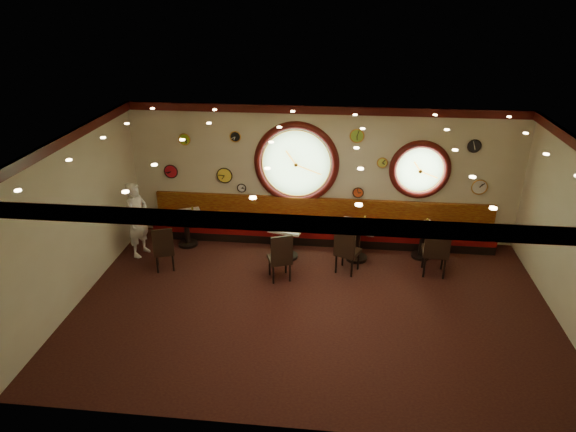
# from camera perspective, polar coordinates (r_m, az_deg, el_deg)

# --- Properties ---
(floor) EXTENTS (9.00, 6.00, 0.00)m
(floor) POSITION_cam_1_polar(r_m,az_deg,el_deg) (9.97, 2.71, -9.92)
(floor) COLOR black
(floor) RESTS_ON ground
(ceiling) EXTENTS (9.00, 6.00, 0.02)m
(ceiling) POSITION_cam_1_polar(r_m,az_deg,el_deg) (8.60, 3.13, 8.01)
(ceiling) COLOR #B29332
(ceiling) RESTS_ON wall_back
(wall_back) EXTENTS (9.00, 0.02, 3.20)m
(wall_back) POSITION_cam_1_polar(r_m,az_deg,el_deg) (11.94, 3.81, 4.64)
(wall_back) COLOR beige
(wall_back) RESTS_ON floor
(wall_front) EXTENTS (9.00, 0.02, 3.20)m
(wall_front) POSITION_cam_1_polar(r_m,az_deg,el_deg) (6.61, 1.23, -13.00)
(wall_front) COLOR beige
(wall_front) RESTS_ON floor
(wall_left) EXTENTS (0.02, 6.00, 3.20)m
(wall_left) POSITION_cam_1_polar(r_m,az_deg,el_deg) (10.41, -22.66, -0.33)
(wall_left) COLOR beige
(wall_left) RESTS_ON floor
(molding_back) EXTENTS (9.00, 0.10, 0.18)m
(molding_back) POSITION_cam_1_polar(r_m,az_deg,el_deg) (11.47, 4.01, 11.67)
(molding_back) COLOR #3A0B0A
(molding_back) RESTS_ON wall_back
(molding_front) EXTENTS (9.00, 0.10, 0.18)m
(molding_front) POSITION_cam_1_polar(r_m,az_deg,el_deg) (5.86, 1.41, -0.88)
(molding_front) COLOR #3A0B0A
(molding_front) RESTS_ON wall_back
(molding_left) EXTENTS (0.10, 6.00, 0.18)m
(molding_left) POSITION_cam_1_polar(r_m,az_deg,el_deg) (9.90, -23.80, 7.63)
(molding_left) COLOR #3A0B0A
(molding_left) RESTS_ON wall_back
(banquette_base) EXTENTS (8.00, 0.55, 0.20)m
(banquette_base) POSITION_cam_1_polar(r_m,az_deg,el_deg) (12.27, 3.56, -2.41)
(banquette_base) COLOR black
(banquette_base) RESTS_ON floor
(banquette_seat) EXTENTS (8.00, 0.55, 0.30)m
(banquette_seat) POSITION_cam_1_polar(r_m,az_deg,el_deg) (12.16, 3.59, -1.36)
(banquette_seat) COLOR #5B0709
(banquette_seat) RESTS_ON banquette_base
(banquette_back) EXTENTS (8.00, 0.10, 0.55)m
(banquette_back) POSITION_cam_1_polar(r_m,az_deg,el_deg) (12.20, 3.69, 0.78)
(banquette_back) COLOR #641107
(banquette_back) RESTS_ON wall_back
(porthole_left_glass) EXTENTS (1.66, 0.02, 1.66)m
(porthole_left_glass) POSITION_cam_1_polar(r_m,az_deg,el_deg) (11.89, 0.94, 5.88)
(porthole_left_glass) COLOR #7CAD67
(porthole_left_glass) RESTS_ON wall_back
(porthole_left_frame) EXTENTS (1.98, 0.18, 1.98)m
(porthole_left_frame) POSITION_cam_1_polar(r_m,az_deg,el_deg) (11.88, 0.93, 5.86)
(porthole_left_frame) COLOR #3A0B0A
(porthole_left_frame) RESTS_ON wall_back
(porthole_left_ring) EXTENTS (1.61, 0.03, 1.61)m
(porthole_left_ring) POSITION_cam_1_polar(r_m,az_deg,el_deg) (11.85, 0.92, 5.81)
(porthole_left_ring) COLOR gold
(porthole_left_ring) RESTS_ON wall_back
(porthole_right_glass) EXTENTS (1.10, 0.02, 1.10)m
(porthole_right_glass) POSITION_cam_1_polar(r_m,az_deg,el_deg) (11.99, 14.43, 5.01)
(porthole_right_glass) COLOR #7CAD67
(porthole_right_glass) RESTS_ON wall_back
(porthole_right_frame) EXTENTS (1.38, 0.18, 1.38)m
(porthole_right_frame) POSITION_cam_1_polar(r_m,az_deg,el_deg) (11.98, 14.44, 4.99)
(porthole_right_frame) COLOR #3A0B0A
(porthole_right_frame) RESTS_ON wall_back
(porthole_right_ring) EXTENTS (1.09, 0.03, 1.09)m
(porthole_right_ring) POSITION_cam_1_polar(r_m,az_deg,el_deg) (11.95, 14.46, 4.94)
(porthole_right_ring) COLOR gold
(porthole_right_ring) RESTS_ON wall_back
(wall_clock_0) EXTENTS (0.32, 0.03, 0.32)m
(wall_clock_0) POSITION_cam_1_polar(r_m,az_deg,el_deg) (12.58, -12.87, 4.86)
(wall_clock_0) COLOR red
(wall_clock_0) RESTS_ON wall_back
(wall_clock_1) EXTENTS (0.36, 0.03, 0.36)m
(wall_clock_1) POSITION_cam_1_polar(r_m,az_deg,el_deg) (12.24, -7.06, 4.50)
(wall_clock_1) COLOR yellow
(wall_clock_1) RESTS_ON wall_back
(wall_clock_2) EXTENTS (0.20, 0.03, 0.20)m
(wall_clock_2) POSITION_cam_1_polar(r_m,az_deg,el_deg) (12.26, -5.17, 3.13)
(wall_clock_2) COLOR white
(wall_clock_2) RESTS_ON wall_back
(wall_clock_3) EXTENTS (0.34, 0.03, 0.34)m
(wall_clock_3) POSITION_cam_1_polar(r_m,az_deg,el_deg) (12.35, 20.49, 3.04)
(wall_clock_3) COLOR white
(wall_clock_3) RESTS_ON wall_back
(wall_clock_4) EXTENTS (0.24, 0.03, 0.24)m
(wall_clock_4) POSITION_cam_1_polar(r_m,az_deg,el_deg) (11.89, -5.87, 8.77)
(wall_clock_4) COLOR black
(wall_clock_4) RESTS_ON wall_back
(wall_clock_5) EXTENTS (0.30, 0.03, 0.30)m
(wall_clock_5) POSITION_cam_1_polar(r_m,az_deg,el_deg) (11.61, 7.67, 8.82)
(wall_clock_5) COLOR #83BB3A
(wall_clock_5) RESTS_ON wall_back
(wall_clock_6) EXTENTS (0.26, 0.03, 0.26)m
(wall_clock_6) POSITION_cam_1_polar(r_m,az_deg,el_deg) (12.22, -11.43, 8.36)
(wall_clock_6) COLOR #91C627
(wall_clock_6) RESTS_ON wall_back
(wall_clock_7) EXTENTS (0.24, 0.03, 0.24)m
(wall_clock_7) POSITION_cam_1_polar(r_m,az_deg,el_deg) (12.04, 7.79, 2.60)
(wall_clock_7) COLOR #D34218
(wall_clock_7) RESTS_ON wall_back
(wall_clock_8) EXTENTS (0.28, 0.03, 0.28)m
(wall_clock_8) POSITION_cam_1_polar(r_m,az_deg,el_deg) (12.00, 19.99, 7.33)
(wall_clock_8) COLOR black
(wall_clock_8) RESTS_ON wall_back
(wall_clock_9) EXTENTS (0.22, 0.03, 0.22)m
(wall_clock_9) POSITION_cam_1_polar(r_m,az_deg,el_deg) (11.82, 10.43, 5.87)
(wall_clock_9) COLOR #C5CD44
(wall_clock_9) RESTS_ON wall_back
(table_a) EXTENTS (0.95, 0.95, 0.79)m
(table_a) POSITION_cam_1_polar(r_m,az_deg,el_deg) (12.15, -11.21, -1.07)
(table_a) COLOR black
(table_a) RESTS_ON floor
(table_b) EXTENTS (0.85, 0.85, 0.78)m
(table_b) POSITION_cam_1_polar(r_m,az_deg,el_deg) (11.38, -0.00, -2.41)
(table_b) COLOR black
(table_b) RESTS_ON floor
(table_c) EXTENTS (0.88, 0.88, 0.84)m
(table_c) POSITION_cam_1_polar(r_m,az_deg,el_deg) (11.39, 7.74, -2.42)
(table_c) COLOR black
(table_c) RESTS_ON floor
(table_d) EXTENTS (0.87, 0.87, 0.74)m
(table_d) POSITION_cam_1_polar(r_m,az_deg,el_deg) (11.79, 14.72, -2.42)
(table_d) COLOR black
(table_d) RESTS_ON floor
(chair_a) EXTENTS (0.54, 0.54, 0.63)m
(chair_a) POSITION_cam_1_polar(r_m,az_deg,el_deg) (11.14, -13.67, -3.28)
(chair_a) COLOR black
(chair_a) RESTS_ON floor
(chair_b) EXTENTS (0.58, 0.58, 0.66)m
(chair_b) POSITION_cam_1_polar(r_m,az_deg,el_deg) (10.44, -0.82, -4.30)
(chair_b) COLOR black
(chair_b) RESTS_ON floor
(chair_c) EXTENTS (0.60, 0.60, 0.68)m
(chair_c) POSITION_cam_1_polar(r_m,az_deg,el_deg) (10.76, 6.50, -3.42)
(chair_c) COLOR black
(chair_c) RESTS_ON floor
(chair_d) EXTENTS (0.55, 0.55, 0.76)m
(chair_d) POSITION_cam_1_polar(r_m,az_deg,el_deg) (11.00, 16.18, -3.23)
(chair_d) COLOR black
(chair_d) RESTS_ON floor
(condiment_a_salt) EXTENTS (0.04, 0.04, 0.10)m
(condiment_a_salt) POSITION_cam_1_polar(r_m,az_deg,el_deg) (12.04, -11.84, 0.43)
(condiment_a_salt) COLOR silver
(condiment_a_salt) RESTS_ON table_a
(condiment_b_salt) EXTENTS (0.03, 0.03, 0.09)m
(condiment_b_salt) POSITION_cam_1_polar(r_m,az_deg,el_deg) (11.32, -0.44, -0.71)
(condiment_b_salt) COLOR #BCBCC1
(condiment_b_salt) RESTS_ON table_b
(condiment_c_salt) EXTENTS (0.04, 0.04, 0.10)m
(condiment_c_salt) POSITION_cam_1_polar(r_m,az_deg,el_deg) (11.23, 7.10, -0.72)
(condiment_c_salt) COLOR silver
(condiment_c_salt) RESTS_ON table_c
(condiment_d_salt) EXTENTS (0.03, 0.03, 0.09)m
(condiment_d_salt) POSITION_cam_1_polar(r_m,az_deg,el_deg) (11.65, 14.65, -1.01)
(condiment_d_salt) COLOR silver
(condiment_d_salt) RESTS_ON table_d
(condiment_a_pepper) EXTENTS (0.04, 0.04, 0.11)m
(condiment_a_pepper) POSITION_cam_1_polar(r_m,az_deg,el_deg) (12.02, -11.45, 0.44)
(condiment_a_pepper) COLOR silver
(condiment_a_pepper) RESTS_ON table_a
(condiment_b_pepper) EXTENTS (0.03, 0.03, 0.09)m
(condiment_b_pepper) POSITION_cam_1_polar(r_m,az_deg,el_deg) (11.23, 0.13, -0.92)
(condiment_b_pepper) COLOR silver
(condiment_b_pepper) RESTS_ON table_b
(condiment_c_pepper) EXTENTS (0.04, 0.04, 0.11)m
(condiment_c_pepper) POSITION_cam_1_polar(r_m,az_deg,el_deg) (11.15, 8.25, -0.96)
(condiment_c_pepper) COLOR silver
(condiment_c_pepper) RESTS_ON table_c
(condiment_d_pepper) EXTENTS (0.04, 0.04, 0.11)m
(condiment_d_pepper) POSITION_cam_1_polar(r_m,az_deg,el_deg) (11.60, 14.85, -1.10)
(condiment_d_pepper) COLOR silver
(condiment_d_pepper) RESTS_ON table_d
(condiment_a_bottle) EXTENTS (0.05, 0.05, 0.16)m
(condiment_a_bottle) POSITION_cam_1_polar(r_m,az_deg,el_deg) (12.04, -10.58, 0.67)
(condiment_a_bottle) COLOR gold
(condiment_a_bottle) RESTS_ON table_a
(condiment_b_bottle) EXTENTS (0.05, 0.05, 0.15)m
(condiment_b_bottle) POSITION_cam_1_polar(r_m,az_deg,el_deg) (11.26, 0.46, -0.67)
(condiment_b_bottle) COLOR gold
(condiment_b_bottle) RESTS_ON table_b
(condiment_c_bottle) EXTENTS (0.05, 0.05, 0.17)m
(condiment_c_bottle) POSITION_cam_1_polar(r_m,az_deg,el_deg) (11.34, 8.57, -0.35)
(condiment_c_bottle) COLOR gold
(condiment_c_bottle) RESTS_ON table_c
(condiment_d_bottle) EXTENTS (0.05, 0.05, 0.16)m
(condiment_d_bottle) POSITION_cam_1_polar(r_m,az_deg,el_deg) (11.76, 15.25, -0.65)
(condiment_d_bottle) COLOR gold
(condiment_d_bottle) RESTS_ON table_d
(waiter) EXTENTS (0.58, 0.72, 1.72)m
(waiter) POSITION_cam_1_polar(r_m,az_deg,el_deg) (11.84, -16.35, -0.37)
(waiter) COLOR white
(waiter) RESTS_ON floor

